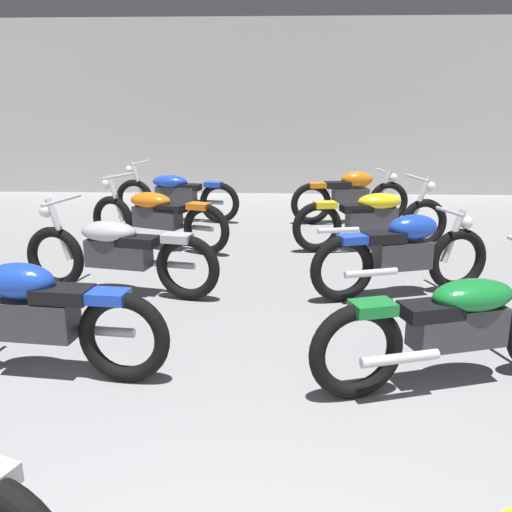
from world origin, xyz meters
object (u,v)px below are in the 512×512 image
motorcycle_left_row_2 (118,251)px  motorcycle_left_row_3 (157,216)px  motorcycle_left_row_1 (35,316)px  motorcycle_right_row_1 (459,324)px  motorcycle_left_row_4 (175,194)px  motorcycle_right_row_3 (373,217)px  motorcycle_right_row_4 (351,195)px  motorcycle_right_row_2 (403,253)px

motorcycle_left_row_2 → motorcycle_left_row_3: 1.88m
motorcycle_left_row_1 → motorcycle_right_row_1: motorcycle_right_row_1 is taller
motorcycle_left_row_4 → motorcycle_right_row_1: same height
motorcycle_left_row_1 → motorcycle_right_row_3: (2.98, 3.77, -0.01)m
motorcycle_left_row_3 → motorcycle_right_row_4: bearing=32.8°
motorcycle_right_row_2 → motorcycle_right_row_3: size_ratio=0.89×
motorcycle_left_row_1 → motorcycle_right_row_2: 3.53m
motorcycle_right_row_1 → motorcycle_right_row_3: bearing=90.2°
motorcycle_right_row_4 → motorcycle_left_row_4: bearing=179.0°
motorcycle_left_row_2 → motorcycle_left_row_4: 3.74m
motorcycle_left_row_1 → motorcycle_right_row_4: bearing=62.3°
motorcycle_left_row_2 → motorcycle_right_row_2: motorcycle_left_row_2 is taller
motorcycle_left_row_1 → motorcycle_left_row_4: bearing=90.0°
motorcycle_left_row_4 → motorcycle_right_row_1: 6.33m
motorcycle_left_row_1 → motorcycle_right_row_4: 6.23m
motorcycle_left_row_3 → motorcycle_left_row_4: bearing=92.5°
motorcycle_left_row_3 → motorcycle_right_row_4: size_ratio=1.05×
motorcycle_left_row_1 → motorcycle_right_row_3: bearing=51.7°
motorcycle_left_row_4 → motorcycle_left_row_1: bearing=-90.0°
motorcycle_left_row_1 → motorcycle_left_row_2: motorcycle_left_row_2 is taller
motorcycle_right_row_2 → motorcycle_right_row_4: 3.64m
motorcycle_left_row_3 → motorcycle_left_row_4: size_ratio=0.95×
motorcycle_right_row_3 → motorcycle_left_row_1: bearing=-128.3°
motorcycle_left_row_2 → motorcycle_right_row_4: size_ratio=1.09×
motorcycle_left_row_2 → motorcycle_left_row_3: size_ratio=1.05×
motorcycle_right_row_1 → motorcycle_right_row_2: motorcycle_right_row_1 is taller
motorcycle_right_row_2 → motorcycle_right_row_4: (-0.10, 3.64, 0.00)m
motorcycle_right_row_1 → motorcycle_right_row_2: 1.89m
motorcycle_right_row_3 → motorcycle_right_row_4: motorcycle_right_row_3 is taller
motorcycle_left_row_2 → motorcycle_right_row_4: 4.64m
motorcycle_left_row_1 → motorcycle_left_row_3: bearing=88.8°
motorcycle_left_row_2 → motorcycle_right_row_1: bearing=-32.3°
motorcycle_left_row_2 → motorcycle_right_row_3: size_ratio=1.00×
motorcycle_left_row_2 → motorcycle_right_row_3: bearing=33.9°
motorcycle_left_row_3 → motorcycle_right_row_1: same height
motorcycle_left_row_4 → motorcycle_right_row_3: size_ratio=1.00×
motorcycle_left_row_3 → motorcycle_right_row_2: 3.44m
motorcycle_right_row_1 → motorcycle_right_row_3: same height
motorcycle_left_row_2 → motorcycle_left_row_4: size_ratio=1.00×
motorcycle_left_row_1 → motorcycle_right_row_3: 4.80m
motorcycle_right_row_3 → motorcycle_right_row_4: 1.74m
motorcycle_left_row_1 → motorcycle_right_row_2: (2.99, 1.88, 0.00)m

